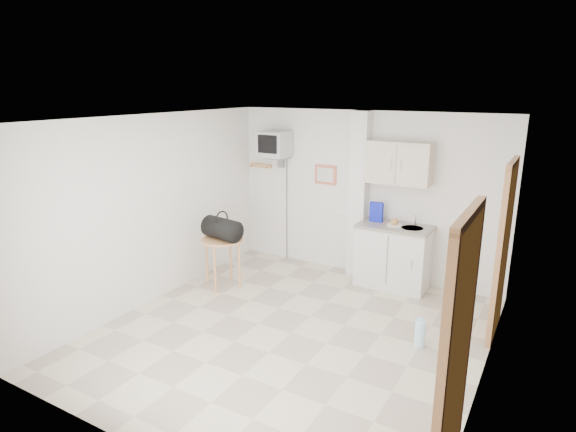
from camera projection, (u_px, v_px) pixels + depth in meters
The scene contains 7 objects.
ground at pixel (291, 333), 5.71m from camera, with size 4.50×4.50×0.00m, color beige.
room_envelope at pixel (314, 209), 5.27m from camera, with size 4.24×4.54×2.55m.
kitchenette at pixel (395, 233), 6.90m from camera, with size 1.03×0.58×2.10m.
crt_television at pixel (275, 145), 7.59m from camera, with size 0.44×0.45×2.15m.
round_table at pixel (222, 246), 6.90m from camera, with size 0.60×0.60×0.73m.
duffel_bag at pixel (222, 229), 6.81m from camera, with size 0.60×0.40×0.42m.
water_bottle at pixel (420, 333), 5.38m from camera, with size 0.12×0.12×0.36m.
Camera 1 is at (2.54, -4.48, 2.84)m, focal length 30.00 mm.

